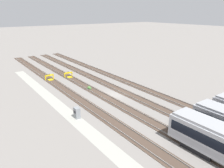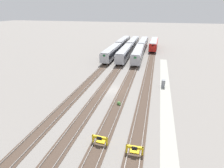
% 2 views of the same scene
% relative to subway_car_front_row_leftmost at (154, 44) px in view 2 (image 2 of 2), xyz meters
% --- Properties ---
extents(ground_plane, '(400.00, 400.00, 0.00)m').
position_rel_subway_car_front_row_leftmost_xyz_m(ground_plane, '(-43.19, 6.43, -2.04)').
color(ground_plane, gray).
extents(service_walkway, '(54.00, 2.00, 0.01)m').
position_rel_subway_car_front_row_leftmost_xyz_m(service_walkway, '(-43.19, -3.87, -2.04)').
color(service_walkway, '#9E9E93').
rests_on(service_walkway, ground).
extents(rail_track_nearest, '(90.00, 2.24, 0.21)m').
position_rel_subway_car_front_row_leftmost_xyz_m(rail_track_nearest, '(-43.19, -0.01, -2.00)').
color(rail_track_nearest, '#47382D').
rests_on(rail_track_nearest, ground).
extents(rail_track_near_inner, '(90.00, 2.24, 0.21)m').
position_rel_subway_car_front_row_leftmost_xyz_m(rail_track_near_inner, '(-43.19, 4.28, -2.00)').
color(rail_track_near_inner, '#47382D').
rests_on(rail_track_near_inner, ground).
extents(rail_track_middle, '(90.00, 2.24, 0.21)m').
position_rel_subway_car_front_row_leftmost_xyz_m(rail_track_middle, '(-43.19, 8.58, -2.00)').
color(rail_track_middle, '#47382D').
rests_on(rail_track_middle, ground).
extents(rail_track_far_inner, '(90.00, 2.24, 0.21)m').
position_rel_subway_car_front_row_leftmost_xyz_m(rail_track_far_inner, '(-43.19, 12.87, -2.00)').
color(rail_track_far_inner, '#47382D').
rests_on(rail_track_far_inner, ground).
extents(subway_car_front_row_leftmost, '(18.04, 3.10, 3.70)m').
position_rel_subway_car_front_row_leftmost_xyz_m(subway_car_front_row_leftmost, '(0.00, 0.00, 0.00)').
color(subway_car_front_row_leftmost, red).
rests_on(subway_car_front_row_leftmost, ground).
extents(subway_car_front_row_left_inner, '(18.04, 3.09, 3.70)m').
position_rel_subway_car_front_row_leftmost_xyz_m(subway_car_front_row_left_inner, '(-18.69, 12.87, 0.00)').
color(subway_car_front_row_left_inner, '#ADAFB7').
rests_on(subway_car_front_row_left_inner, ground).
extents(subway_car_front_row_centre, '(18.02, 2.99, 3.70)m').
position_rel_subway_car_front_row_leftmost_xyz_m(subway_car_front_row_centre, '(0.02, 4.33, 0.00)').
color(subway_car_front_row_centre, '#ADAFB7').
rests_on(subway_car_front_row_centre, ground).
extents(subway_car_front_row_right_inner, '(18.04, 3.08, 3.70)m').
position_rel_subway_car_front_row_leftmost_xyz_m(subway_car_front_row_right_inner, '(0.40, 8.53, 0.00)').
color(subway_car_front_row_right_inner, '#ADAFB7').
rests_on(subway_car_front_row_right_inner, ground).
extents(subway_car_front_row_rightmost, '(18.05, 3.19, 3.70)m').
position_rel_subway_car_front_row_leftmost_xyz_m(subway_car_front_row_rightmost, '(-18.69, 4.30, 0.00)').
color(subway_car_front_row_rightmost, '#ADAFB7').
rests_on(subway_car_front_row_rightmost, ground).
extents(subway_car_back_row_leftmost, '(18.01, 2.92, 3.70)m').
position_rel_subway_car_front_row_leftmost_xyz_m(subway_car_back_row_leftmost, '(-18.69, 8.57, 0.00)').
color(subway_car_back_row_leftmost, '#ADAFB7').
rests_on(subway_car_back_row_leftmost, ground).
extents(subway_car_back_row_centre, '(18.05, 3.14, 3.70)m').
position_rel_subway_car_front_row_leftmost_xyz_m(subway_car_back_row_centre, '(0.49, 12.87, 0.00)').
color(subway_car_back_row_centre, '#ADAFB7').
rests_on(subway_car_back_row_centre, ground).
extents(bumper_stop_nearest_track, '(1.36, 2.01, 1.22)m').
position_rel_subway_car_front_row_leftmost_xyz_m(bumper_stop_nearest_track, '(-58.86, -0.00, -1.53)').
color(bumper_stop_nearest_track, gold).
rests_on(bumper_stop_nearest_track, ground).
extents(bumper_stop_near_inner_track, '(1.38, 2.01, 1.22)m').
position_rel_subway_car_front_row_leftmost_xyz_m(bumper_stop_near_inner_track, '(-58.26, 4.27, -1.53)').
color(bumper_stop_near_inner_track, gold).
rests_on(bumper_stop_near_inner_track, ground).
extents(electrical_cabinet, '(0.90, 0.73, 1.60)m').
position_rel_subway_car_front_row_leftmost_xyz_m(electrical_cabinet, '(-38.95, -3.40, -1.24)').
color(electrical_cabinet, gray).
rests_on(electrical_cabinet, ground).
extents(weed_clump, '(0.92, 0.70, 0.64)m').
position_rel_subway_car_front_row_leftmost_xyz_m(weed_clump, '(-48.53, 4.08, -1.80)').
color(weed_clump, '#4C7F3D').
rests_on(weed_clump, ground).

